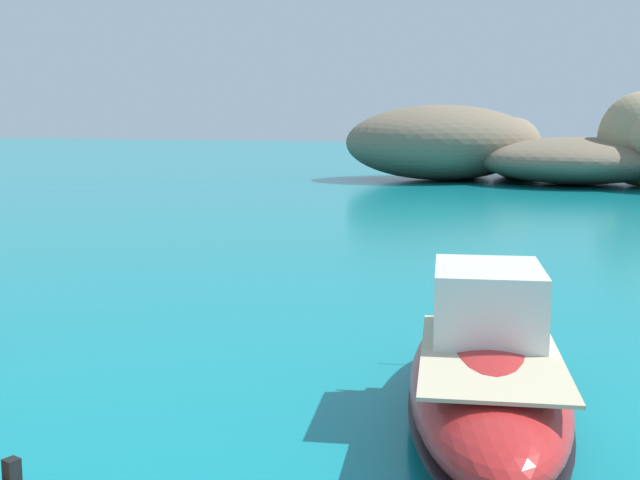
% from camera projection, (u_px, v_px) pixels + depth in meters
% --- Properties ---
extents(islet_small, '(22.50, 25.84, 6.89)m').
position_uv_depth(islet_small, '(454.00, 146.00, 76.69)').
color(islet_small, '#756651').
rests_on(islet_small, ground).
extents(motorboat_red, '(5.42, 9.67, 2.73)m').
position_uv_depth(motorboat_red, '(487.00, 370.00, 14.55)').
color(motorboat_red, red).
rests_on(motorboat_red, ground).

